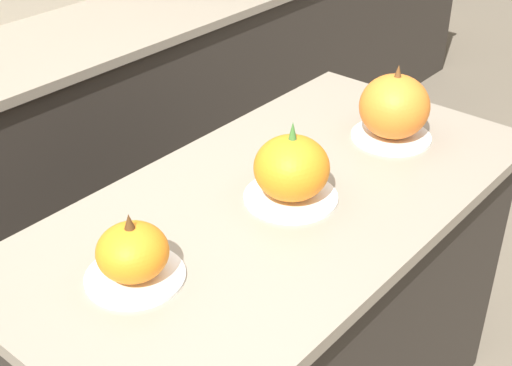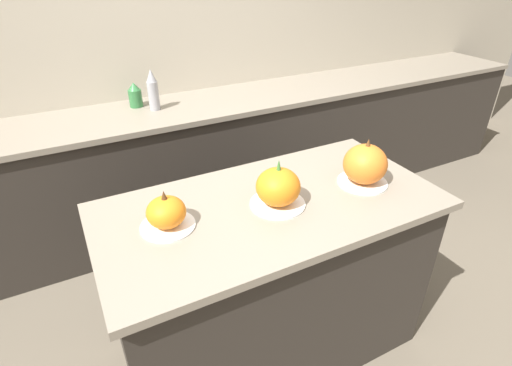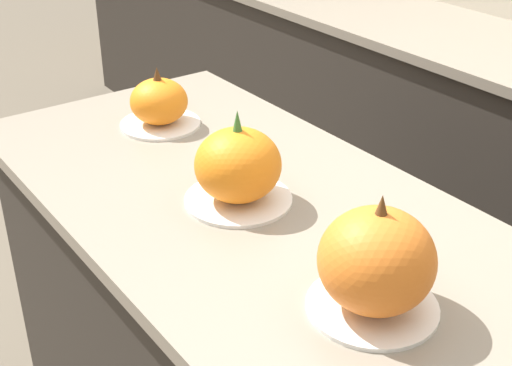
% 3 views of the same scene
% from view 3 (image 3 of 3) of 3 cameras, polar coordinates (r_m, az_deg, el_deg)
% --- Properties ---
extents(kitchen_island, '(1.44, 0.73, 0.88)m').
position_cam_3_polar(kitchen_island, '(1.79, -0.96, -13.32)').
color(kitchen_island, '#2D2823').
rests_on(kitchen_island, ground_plane).
extents(pumpkin_cake_left, '(0.21, 0.21, 0.16)m').
position_cam_3_polar(pumpkin_cake_left, '(1.86, -7.76, 6.29)').
color(pumpkin_cake_left, white).
rests_on(pumpkin_cake_left, kitchen_island).
extents(pumpkin_cake_center, '(0.23, 0.23, 0.21)m').
position_cam_3_polar(pumpkin_cake_center, '(1.47, -1.45, 1.26)').
color(pumpkin_cake_center, white).
rests_on(pumpkin_cake_center, kitchen_island).
extents(pumpkin_cake_right, '(0.22, 0.22, 0.22)m').
position_cam_3_polar(pumpkin_cake_right, '(1.17, 9.60, -6.33)').
color(pumpkin_cake_right, white).
rests_on(pumpkin_cake_right, kitchen_island).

